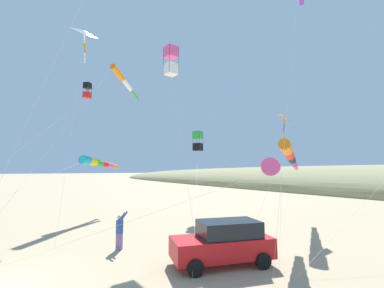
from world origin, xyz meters
name	(u,v)px	position (x,y,z in m)	size (l,w,h in m)	color
parked_car	(224,242)	(8.11, -2.77, 0.95)	(4.67, 3.16, 1.85)	red
cooler_box	(258,250)	(10.32, -2.73, 0.21)	(0.62, 0.42, 0.42)	white
person_adult_flyer	(120,229)	(5.18, 1.93, 1.04)	(0.69, 0.66, 1.92)	#8E6B9E
kite_windsock_blue_topmost	(289,155)	(16.40, -0.43, 5.12)	(11.56, 4.86, 6.01)	orange
kite_box_white_trailing	(171,61)	(9.78, 4.71, 12.10)	(2.00, 5.85, 13.17)	#EF4C93
kite_delta_long_streamer_left	(284,118)	(17.75, 0.86, 8.11)	(9.42, 6.32, 8.48)	orange
kite_box_long_streamer_right	(198,141)	(14.45, 7.72, 6.68)	(9.14, 11.88, 7.58)	green
kite_delta_striped_overhead	(85,33)	(5.22, 11.72, 15.90)	(3.91, 9.19, 16.51)	white
kite_windsock_orange_high_right	(96,162)	(6.45, 11.35, 4.69)	(14.94, 13.48, 5.24)	#1EB7C6
kite_windsock_yellow_midlevel	(123,79)	(10.40, 16.32, 14.11)	(15.17, 17.66, 14.97)	orange
kite_box_checkered_midright	(87,91)	(5.07, 9.52, 10.21)	(9.67, 9.46, 10.84)	black
kite_windsock_green_low_center	(273,167)	(11.31, -3.01, 4.24)	(15.70, 5.29, 4.64)	#EF4C93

